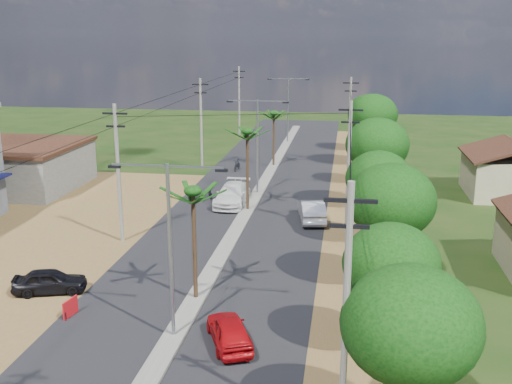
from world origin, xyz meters
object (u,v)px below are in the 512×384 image
Objects in this scene: car_silver_mid at (312,211)px; car_parked_dark at (50,282)px; car_red_near at (229,331)px; roadside_sign at (70,308)px; car_white_far at (232,195)px.

car_silver_mid reaches higher than car_parked_dark.
car_silver_mid reaches higher than car_red_near.
car_red_near reaches higher than roadside_sign.
car_red_near is at bearing -127.42° from car_parked_dark.
car_parked_dark is (-6.27, -17.87, -0.17)m from car_white_far.
car_white_far is at bearing -36.06° from car_parked_dark.
car_red_near is 0.69× the size of car_white_far.
car_white_far is at bearing 89.05° from roadside_sign.
car_parked_dark is (-12.77, -14.54, -0.15)m from car_silver_mid.
car_red_near is 1.02× the size of car_parked_dark.
car_white_far is 5.13× the size of roadside_sign.
car_parked_dark is at bearing -108.82° from car_white_far.
car_white_far is at bearing -102.32° from car_red_near.
car_silver_mid is 19.95m from roadside_sign.
car_white_far reaches higher than roadside_sign.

